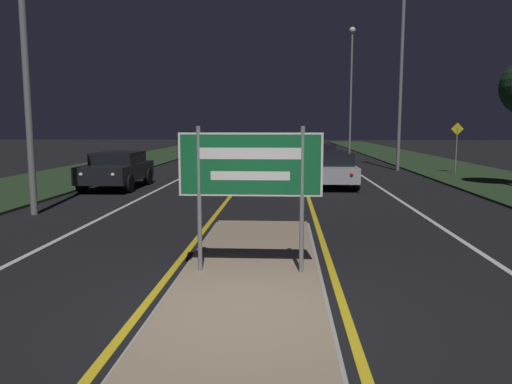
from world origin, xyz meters
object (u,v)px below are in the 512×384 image
Objects in this scene: streetlight_left_near at (22,7)px; car_receding_2 at (311,145)px; streetlight_right_far at (351,73)px; streetlight_right_near at (402,49)px; warning_sign at (457,143)px; car_approaching_0 at (117,169)px; car_receding_0 at (331,168)px; car_receding_1 at (319,155)px; highway_sign at (250,170)px.

car_receding_2 is (8.91, 29.82, -4.59)m from streetlight_left_near.
streetlight_right_near is at bearing -89.20° from streetlight_right_far.
streetlight_right_far is 21.33m from warning_sign.
car_receding_2 is at bearing 70.37° from car_approaching_0.
car_receding_0 is 9.14m from car_receding_1.
highway_sign is at bearing -40.38° from streetlight_left_near.
warning_sign is (15.00, 11.91, -3.81)m from streetlight_left_near.
car_receding_0 is 1.82× the size of warning_sign.
car_approaching_0 is 1.67× the size of warning_sign.
highway_sign is 0.23× the size of streetlight_right_near.
streetlight_left_near is at bearing -141.03° from car_receding_0.
highway_sign reaches higher than car_approaching_0.
car_receding_1 is at bearing 88.93° from car_receding_0.
streetlight_right_far is 29.93m from car_approaching_0.
highway_sign is 38.53m from streetlight_right_far.
car_receding_0 is 8.25m from warning_sign.
streetlight_right_near is 2.18× the size of car_receding_1.
streetlight_left_near is (-6.19, 5.26, 3.67)m from highway_sign.
car_receding_1 is 13.81m from car_receding_2.
car_receding_0 is 8.27m from car_approaching_0.
car_receding_2 is (-3.83, 15.65, -5.56)m from streetlight_right_near.
streetlight_right_far reaches higher than car_approaching_0.
streetlight_left_near is 2.12× the size of car_receding_2.
car_receding_1 is (8.68, 16.02, -4.65)m from streetlight_left_near.
streetlight_right_near reaches higher than car_receding_0.
streetlight_left_near is 7.39m from car_approaching_0.
car_receding_1 is (0.17, 9.14, 0.00)m from car_receding_0.
car_approaching_0 is at bearing -172.15° from car_receding_0.
streetlight_right_far reaches higher than streetlight_left_near.
highway_sign is 8.91m from streetlight_left_near.
car_receding_0 is (-4.22, -7.30, -5.62)m from streetlight_right_near.
car_receding_1 is at bearing 83.32° from highway_sign.
car_receding_2 is (0.40, 22.94, 0.06)m from car_receding_0.
highway_sign is 21.45m from car_receding_1.
streetlight_right_near reaches higher than warning_sign.
streetlight_right_near reaches higher than car_receding_1.
streetlight_right_near reaches higher than streetlight_left_near.
streetlight_right_far reaches higher than warning_sign.
car_receding_0 is at bearing -91.07° from car_receding_1.
car_receding_1 is 7.59m from warning_sign.
warning_sign is at bearing -71.22° from car_receding_2.
streetlight_right_near reaches higher than car_approaching_0.
streetlight_right_far is 2.44× the size of car_receding_1.
streetlight_right_near is 18.21m from streetlight_right_far.
warning_sign is at bearing -82.98° from streetlight_right_far.
car_approaching_0 is (-8.19, -1.13, 0.03)m from car_receding_0.
warning_sign reaches higher than car_receding_0.
streetlight_right_near is at bearing 134.94° from warning_sign.
streetlight_right_far reaches higher than car_receding_1.
warning_sign is (2.27, -2.27, -4.78)m from streetlight_right_near.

